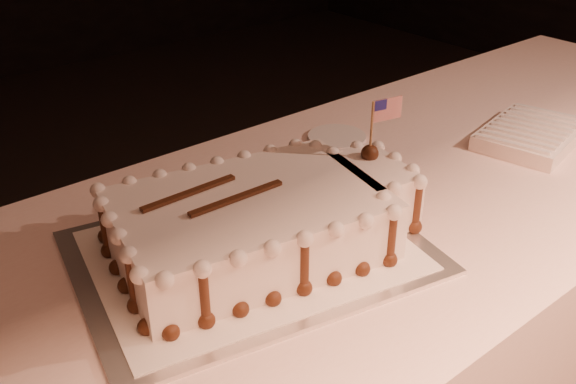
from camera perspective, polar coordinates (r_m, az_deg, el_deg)
banquet_table at (r=1.48m, az=7.57°, el=-12.33°), size 2.40×0.80×0.75m
cake_board at (r=1.06m, az=-3.37°, el=-5.40°), size 0.63×0.52×0.01m
doily at (r=1.05m, az=-3.37°, el=-5.17°), size 0.56×0.47×0.00m
sheet_cake at (r=1.04m, az=-1.98°, el=-2.45°), size 0.54×0.37×0.21m
napkin_stack at (r=1.53m, az=20.75°, el=4.76°), size 0.28×0.23×0.04m
side_plate at (r=1.45m, az=4.37°, el=4.86°), size 0.13×0.13×0.01m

